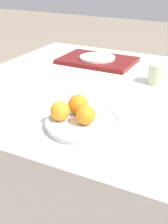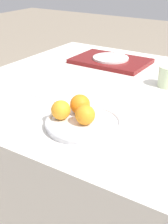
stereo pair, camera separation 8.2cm
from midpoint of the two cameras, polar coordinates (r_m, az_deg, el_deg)
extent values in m
cube|color=silver|center=(1.38, 14.80, -12.75)|extent=(1.60, 1.10, 0.77)
cylinder|color=silver|center=(0.95, 2.48, -2.32)|extent=(0.23, 0.23, 0.02)
torus|color=silver|center=(0.94, 2.49, -1.88)|extent=(0.24, 0.24, 0.01)
sphere|color=orange|center=(0.92, 2.77, -0.59)|extent=(0.06, 0.06, 0.06)
sphere|color=orange|center=(0.98, 1.66, 1.35)|extent=(0.06, 0.06, 0.06)
sphere|color=orange|center=(0.95, -1.79, 0.32)|extent=(0.06, 0.06, 0.06)
cube|color=maroon|center=(1.56, 6.41, 9.23)|extent=(0.36, 0.25, 0.02)
cylinder|color=silver|center=(1.56, 6.44, 9.76)|extent=(0.18, 0.18, 0.01)
cube|color=white|center=(1.19, -3.53, 3.55)|extent=(0.12, 0.14, 0.01)
camera|label=1|loc=(0.04, -87.47, 1.24)|focal=50.00mm
camera|label=2|loc=(0.04, 92.53, -1.24)|focal=50.00mm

